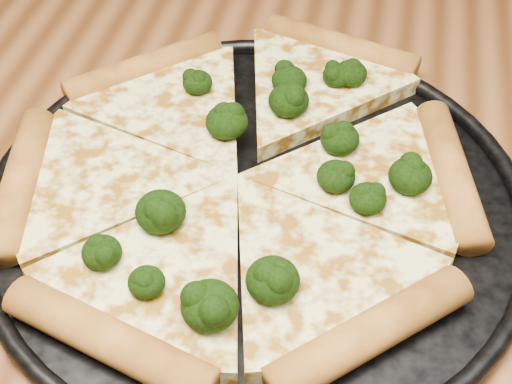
# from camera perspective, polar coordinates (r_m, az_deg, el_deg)

# --- Properties ---
(dining_table) EXTENTS (1.20, 0.90, 0.75)m
(dining_table) POSITION_cam_1_polar(r_m,az_deg,el_deg) (0.61, 2.27, -5.60)
(dining_table) COLOR brown
(dining_table) RESTS_ON ground
(pizza_pan) EXTENTS (0.40, 0.40, 0.02)m
(pizza_pan) POSITION_cam_1_polar(r_m,az_deg,el_deg) (0.52, -0.00, -0.62)
(pizza_pan) COLOR black
(pizza_pan) RESTS_ON dining_table
(pizza) EXTENTS (0.36, 0.40, 0.03)m
(pizza) POSITION_cam_1_polar(r_m,az_deg,el_deg) (0.53, -1.21, 1.53)
(pizza) COLOR #FFF79C
(pizza) RESTS_ON pizza_pan
(broccoli_florets) EXTENTS (0.22, 0.28, 0.03)m
(broccoli_florets) POSITION_cam_1_polar(r_m,az_deg,el_deg) (0.51, 1.14, 1.33)
(broccoli_florets) COLOR black
(broccoli_florets) RESTS_ON pizza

